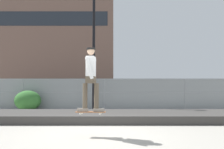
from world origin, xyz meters
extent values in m
plane|color=#9E998E|center=(0.00, 0.00, 0.00)|extent=(120.00, 120.00, 0.00)
cube|color=#3D3A38|center=(0.00, 2.85, 0.15)|extent=(17.21, 2.79, 0.31)
cube|color=#9E5B33|center=(-0.10, -0.27, 0.64)|extent=(0.81, 0.26, 0.02)
cylinder|color=silver|center=(0.17, -0.20, 0.60)|extent=(0.06, 0.03, 0.05)
cylinder|color=silver|center=(0.15, -0.38, 0.60)|extent=(0.06, 0.03, 0.05)
cylinder|color=silver|center=(-0.35, -0.16, 0.60)|extent=(0.06, 0.03, 0.05)
cylinder|color=silver|center=(-0.37, -0.34, 0.60)|extent=(0.06, 0.03, 0.05)
cube|color=#99999E|center=(0.16, -0.29, 0.62)|extent=(0.06, 0.14, 0.01)
cube|color=#99999E|center=(-0.36, -0.25, 0.62)|extent=(0.06, 0.14, 0.01)
cube|color=gray|center=(0.12, -0.29, 0.69)|extent=(0.29, 0.12, 0.09)
cube|color=gray|center=(-0.32, -0.25, 0.69)|extent=(0.29, 0.12, 0.09)
cylinder|color=brown|center=(0.05, -0.28, 1.07)|extent=(0.13, 0.13, 0.67)
cylinder|color=brown|center=(-0.25, -0.26, 1.07)|extent=(0.13, 0.13, 0.67)
cube|color=brown|center=(-0.10, -0.27, 1.50)|extent=(0.26, 0.36, 0.18)
cube|color=white|center=(-0.10, -0.27, 1.86)|extent=(0.25, 0.40, 0.54)
cylinder|color=white|center=(-0.08, -0.02, 1.80)|extent=(0.24, 0.11, 0.58)
cylinder|color=white|center=(-0.12, -0.51, 1.80)|extent=(0.24, 0.11, 0.58)
sphere|color=tan|center=(-0.10, -0.27, 2.28)|extent=(0.21, 0.21, 0.21)
cylinder|color=black|center=(-0.10, -0.27, 2.34)|extent=(0.24, 0.24, 0.05)
cylinder|color=gray|center=(-4.82, 7.16, 0.93)|extent=(0.06, 0.06, 1.85)
cylinder|color=gray|center=(0.00, 7.16, 0.93)|extent=(0.06, 0.06, 1.85)
cylinder|color=gray|center=(4.82, 7.16, 0.93)|extent=(0.06, 0.06, 1.85)
cylinder|color=gray|center=(0.00, 7.16, 1.81)|extent=(19.29, 0.04, 0.04)
cylinder|color=gray|center=(0.00, 7.16, 1.02)|extent=(19.29, 0.04, 0.04)
cylinder|color=gray|center=(0.00, 7.16, 0.06)|extent=(19.29, 0.04, 0.04)
cube|color=gray|center=(0.00, 7.16, 0.93)|extent=(19.29, 0.01, 1.85)
cylinder|color=black|center=(-0.56, 6.31, 3.69)|extent=(0.16, 0.16, 7.38)
cube|color=maroon|center=(-5.46, 9.68, 0.67)|extent=(4.50, 2.06, 0.70)
cube|color=#23282D|center=(-5.66, 9.66, 1.34)|extent=(2.29, 1.73, 0.64)
cylinder|color=black|center=(-4.15, 10.61, 0.32)|extent=(0.65, 0.28, 0.64)
cylinder|color=black|center=(-4.04, 8.91, 0.32)|extent=(0.65, 0.28, 0.64)
cylinder|color=black|center=(-6.87, 10.45, 0.32)|extent=(0.65, 0.28, 0.64)
cylinder|color=black|center=(-6.77, 8.74, 0.32)|extent=(0.65, 0.28, 0.64)
cube|color=#474C54|center=(0.72, 9.30, 0.67)|extent=(4.51, 2.09, 0.70)
cube|color=#23282D|center=(0.52, 9.29, 1.34)|extent=(2.30, 1.75, 0.64)
cylinder|color=black|center=(2.02, 10.25, 0.32)|extent=(0.65, 0.28, 0.64)
cylinder|color=black|center=(2.14, 8.54, 0.32)|extent=(0.65, 0.28, 0.64)
cylinder|color=black|center=(-0.70, 10.06, 0.32)|extent=(0.65, 0.28, 0.64)
cylinder|color=black|center=(-0.58, 8.36, 0.32)|extent=(0.65, 0.28, 0.64)
cube|color=brown|center=(-11.47, 39.89, 10.65)|extent=(24.33, 15.98, 21.29)
cube|color=#1E232B|center=(-11.47, 31.88, 13.20)|extent=(22.38, 0.04, 2.50)
ellipsoid|color=#336B2D|center=(-4.33, 6.62, 0.57)|extent=(1.48, 1.21, 1.15)
camera|label=1|loc=(0.47, -6.40, 1.27)|focal=36.51mm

